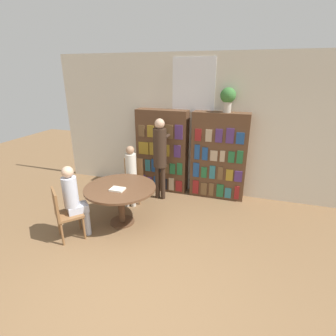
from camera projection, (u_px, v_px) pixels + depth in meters
name	position (u px, v px, depth m)	size (l,w,h in m)	color
ground_plane	(127.00, 298.00, 3.22)	(16.00, 16.00, 0.00)	brown
wall_back	(192.00, 126.00, 5.72)	(6.40, 0.07, 3.00)	beige
bookshelf_left	(162.00, 151.00, 5.94)	(1.15, 0.34, 1.85)	brown
bookshelf_right	(219.00, 156.00, 5.57)	(1.15, 0.34, 1.85)	brown
flower_vase	(228.00, 97.00, 5.12)	(0.30, 0.30, 0.48)	#B7AD9E
reading_table	(120.00, 193.00, 4.63)	(1.26, 1.26, 0.72)	brown
chair_near_camera	(64.00, 212.00, 4.21)	(0.56, 0.56, 0.90)	brown
chair_left_side	(133.00, 177.00, 5.57)	(0.47, 0.47, 0.90)	brown
seated_reader_left	(131.00, 173.00, 5.33)	(0.29, 0.37, 1.23)	beige
seated_reader_right	(74.00, 198.00, 4.23)	(0.39, 0.39, 1.25)	#B2B7C6
librarian_standing	(160.00, 152.00, 5.41)	(0.28, 0.55, 1.75)	#332319
open_book_on_table	(117.00, 189.00, 4.46)	(0.24, 0.18, 0.03)	silver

